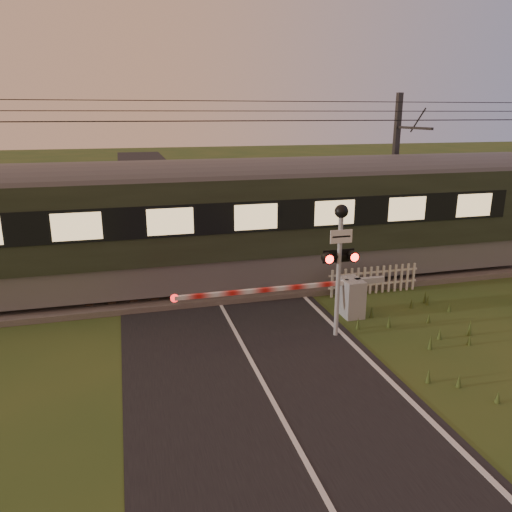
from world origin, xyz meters
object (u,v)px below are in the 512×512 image
object	(u,v)px
boom_gate	(343,296)
crossing_signal	(340,248)
catenary_mast	(395,174)
picket_fence	(374,280)

from	to	relation	value
boom_gate	crossing_signal	xyz separation A→B (m)	(-0.74, -1.20, 1.82)
catenary_mast	crossing_signal	bearing A→B (deg)	-128.59
crossing_signal	catenary_mast	bearing A→B (deg)	51.41
boom_gate	picket_fence	world-z (taller)	boom_gate
crossing_signal	catenary_mast	size ratio (longest dim) A/B	0.55
crossing_signal	picket_fence	size ratio (longest dim) A/B	1.12
picket_fence	catenary_mast	bearing A→B (deg)	54.69
picket_fence	catenary_mast	size ratio (longest dim) A/B	0.49
boom_gate	catenary_mast	size ratio (longest dim) A/B	0.96
boom_gate	picket_fence	size ratio (longest dim) A/B	1.96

